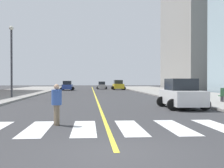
{
  "coord_description": "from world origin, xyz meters",
  "views": [
    {
      "loc": [
        -0.7,
        -7.49,
        1.86
      ],
      "look_at": [
        1.71,
        24.08,
        1.49
      ],
      "focal_mm": 47.26,
      "sensor_mm": 36.0,
      "label": 1
    }
  ],
  "objects": [
    {
      "name": "car_blue_second",
      "position": [
        -4.92,
        49.22,
        0.85
      ],
      "size": [
        2.55,
        4.06,
        1.81
      ],
      "rotation": [
        0.0,
        0.0,
        -0.01
      ],
      "color": "#2D479E",
      "rests_on": "ground"
    },
    {
      "name": "crosswalk_paint",
      "position": [
        0.0,
        4.0,
        0.01
      ],
      "size": [
        13.5,
        4.0,
        0.01
      ],
      "color": "silver",
      "rests_on": "ground"
    },
    {
      "name": "car_white_third",
      "position": [
        5.47,
        11.85,
        0.93
      ],
      "size": [
        2.79,
        4.46,
        1.99
      ],
      "rotation": [
        0.0,
        0.0,
        3.14
      ],
      "color": "silver",
      "rests_on": "ground"
    },
    {
      "name": "street_lamp",
      "position": [
        -8.63,
        23.23,
        4.46
      ],
      "size": [
        0.44,
        0.44,
        7.28
      ],
      "color": "#38383D",
      "rests_on": "sidewalk_kerb_west"
    },
    {
      "name": "car_silver_nearest",
      "position": [
        1.97,
        56.75,
        0.78
      ],
      "size": [
        2.42,
        3.78,
        1.66
      ],
      "rotation": [
        0.0,
        0.0,
        3.1
      ],
      "color": "#B7B7BC",
      "rests_on": "ground"
    },
    {
      "name": "ground_plane",
      "position": [
        0.0,
        0.0,
        0.0
      ],
      "size": [
        220.0,
        220.0,
        0.0
      ],
      "primitive_type": "plane",
      "color": "#333335"
    },
    {
      "name": "car_yellow_fourth",
      "position": [
        5.16,
        52.42,
        0.92
      ],
      "size": [
        2.77,
        4.43,
        1.98
      ],
      "rotation": [
        0.0,
        0.0,
        3.15
      ],
      "color": "gold",
      "rests_on": "ground"
    },
    {
      "name": "pedestrian_crossing",
      "position": [
        -2.06,
        4.88,
        0.94
      ],
      "size": [
        0.42,
        0.42,
        1.71
      ],
      "rotation": [
        0.0,
        0.0,
        1.92
      ],
      "color": "brown",
      "rests_on": "ground"
    },
    {
      "name": "lane_divider_paint",
      "position": [
        0.0,
        40.0,
        0.01
      ],
      "size": [
        0.16,
        80.0,
        0.01
      ],
      "primitive_type": "cube",
      "color": "yellow",
      "rests_on": "ground"
    },
    {
      "name": "parking_garage_concrete",
      "position": [
        27.45,
        59.0,
        15.4
      ],
      "size": [
        18.0,
        24.0,
        30.8
      ],
      "primitive_type": "cube",
      "color": "gray",
      "rests_on": "ground"
    },
    {
      "name": "sidewalk_kerb_east",
      "position": [
        12.2,
        20.0,
        0.07
      ],
      "size": [
        10.0,
        120.0,
        0.15
      ],
      "primitive_type": "cube",
      "color": "gray",
      "rests_on": "ground"
    }
  ]
}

